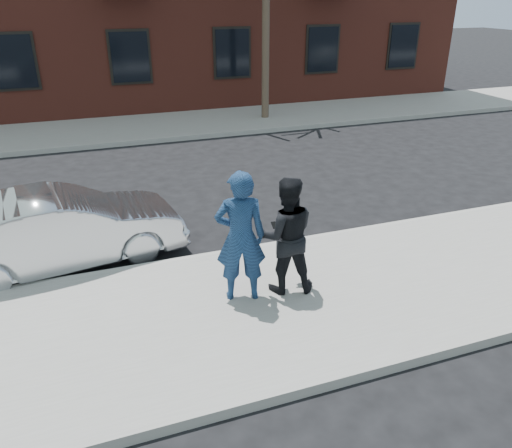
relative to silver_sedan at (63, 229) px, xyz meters
name	(u,v)px	position (x,y,z in m)	size (l,w,h in m)	color
ground	(245,307)	(2.47, -2.30, -0.66)	(100.00, 100.00, 0.00)	black
near_sidewalk	(250,312)	(2.47, -2.55, -0.59)	(50.00, 3.50, 0.15)	gray
near_curb	(217,256)	(2.47, -0.75, -0.59)	(50.00, 0.10, 0.15)	#999691
far_sidewalk	(140,128)	(2.47, 8.95, -0.59)	(50.00, 3.50, 0.15)	gray
far_curb	(148,141)	(2.47, 7.15, -0.59)	(50.00, 0.10, 0.15)	#999691
silver_sedan	(63,229)	(0.00, 0.00, 0.00)	(1.40, 4.02, 1.32)	#B7BABF
man_hoodie	(240,237)	(2.44, -2.22, 0.49)	(0.82, 0.63, 2.00)	navy
man_peacoat	(286,235)	(3.14, -2.23, 0.40)	(1.02, 0.88, 1.82)	black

